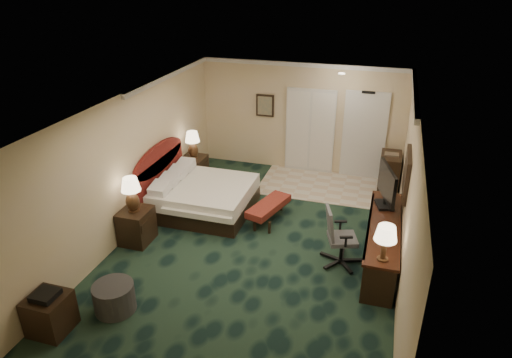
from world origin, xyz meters
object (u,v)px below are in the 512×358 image
(lamp_far, at_px, (193,145))
(side_table, at_px, (50,314))
(desk_chair, at_px, (343,236))
(bed, at_px, (205,198))
(tv, at_px, (387,187))
(minibar, at_px, (389,172))
(bed_bench, at_px, (269,211))
(nightstand_near, at_px, (137,226))
(nightstand_far, at_px, (194,170))
(lamp_near, at_px, (132,194))
(desk, at_px, (382,243))
(ottoman, at_px, (114,297))

(lamp_far, xyz_separation_m, side_table, (0.00, -5.06, -0.69))
(lamp_far, bearing_deg, desk_chair, -30.79)
(bed, xyz_separation_m, desk_chair, (2.99, -1.07, 0.24))
(tv, height_order, minibar, tv)
(bed_bench, bearing_deg, nightstand_near, -129.00)
(nightstand_far, bearing_deg, lamp_near, -90.27)
(nightstand_far, distance_m, desk, 4.84)
(ottoman, xyz_separation_m, desk_chair, (3.12, 2.19, 0.32))
(desk, relative_size, desk_chair, 2.37)
(lamp_near, distance_m, tv, 4.60)
(side_table, xyz_separation_m, tv, (4.37, 3.77, 0.83))
(side_table, xyz_separation_m, desk_chair, (3.75, 2.82, 0.25))
(nightstand_far, xyz_separation_m, lamp_near, (-0.01, -2.66, 0.66))
(ottoman, distance_m, minibar, 6.64)
(nightstand_near, height_order, side_table, nightstand_near)
(bed, height_order, ottoman, bed)
(bed, bearing_deg, tv, -1.90)
(lamp_far, height_order, bed_bench, lamp_far)
(ottoman, bearing_deg, nightstand_near, 109.82)
(lamp_far, xyz_separation_m, tv, (4.37, -1.29, 0.14))
(minibar, bearing_deg, nightstand_far, -167.26)
(nightstand_far, distance_m, side_table, 5.07)
(lamp_near, relative_size, ottoman, 1.08)
(bed, xyz_separation_m, tv, (3.62, -0.12, 0.82))
(side_table, bearing_deg, bed_bench, 61.08)
(desk, xyz_separation_m, desk_chair, (-0.66, -0.26, 0.17))
(side_table, bearing_deg, lamp_near, 90.62)
(bed, xyz_separation_m, lamp_far, (-0.75, 1.17, 0.68))
(desk_chair, bearing_deg, tv, 38.94)
(nightstand_near, height_order, desk_chair, desk_chair)
(bed, bearing_deg, lamp_near, -117.83)
(lamp_far, xyz_separation_m, bed_bench, (2.15, -1.17, -0.79))
(lamp_far, bearing_deg, tv, -16.41)
(lamp_far, relative_size, minibar, 0.75)
(bed, relative_size, minibar, 2.24)
(nightstand_near, relative_size, bed_bench, 0.57)
(bed, relative_size, ottoman, 3.08)
(lamp_near, distance_m, lamp_far, 2.65)
(nightstand_near, xyz_separation_m, side_table, (0.02, -2.42, -0.04))
(lamp_far, distance_m, desk, 4.87)
(bed_bench, height_order, tv, tv)
(desk_chair, bearing_deg, side_table, -160.73)
(lamp_near, xyz_separation_m, lamp_far, (0.03, 2.65, -0.01))
(nightstand_near, relative_size, ottoman, 1.06)
(nightstand_far, xyz_separation_m, lamp_far, (0.01, -0.01, 0.65))
(nightstand_far, xyz_separation_m, ottoman, (0.64, -4.43, -0.11))
(ottoman, height_order, minibar, minibar)
(side_table, height_order, tv, tv)
(bed, bearing_deg, ottoman, -92.23)
(ottoman, distance_m, desk_chair, 3.82)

